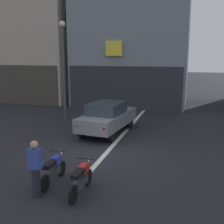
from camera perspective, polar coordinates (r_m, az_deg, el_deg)
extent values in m
plane|color=#232328|center=(11.22, -1.73, -9.09)|extent=(120.00, 120.00, 0.00)
cube|color=silver|center=(16.78, 4.55, -2.07)|extent=(0.20, 18.00, 0.01)
cube|color=#B2A893|center=(27.76, -17.30, 14.72)|extent=(10.25, 7.35, 11.41)
cube|color=#3E3A33|center=(24.78, -21.44, 5.35)|extent=(9.84, 0.10, 3.20)
cube|color=gray|center=(23.87, 4.58, 16.88)|extent=(8.90, 7.01, 12.33)
cube|color=#292C30|center=(20.44, 2.35, 4.97)|extent=(8.54, 0.10, 3.20)
cube|color=yellow|center=(20.42, 0.41, 13.05)|extent=(1.23, 0.16, 1.07)
cylinder|color=black|center=(15.75, -1.59, -1.76)|extent=(0.25, 0.66, 0.64)
cylinder|color=black|center=(15.20, 3.75, -2.28)|extent=(0.25, 0.66, 0.64)
cylinder|color=black|center=(13.50, -6.13, -4.11)|extent=(0.25, 0.66, 0.64)
cylinder|color=black|center=(12.85, -0.03, -4.86)|extent=(0.25, 0.66, 0.64)
cube|color=slate|center=(14.19, -0.89, -1.47)|extent=(2.21, 4.27, 0.66)
cube|color=#2D3842|center=(13.93, -1.15, 0.84)|extent=(1.76, 2.13, 0.56)
cube|color=red|center=(12.74, -7.44, -2.87)|extent=(0.15, 0.08, 0.12)
cube|color=red|center=(12.11, -1.65, -3.53)|extent=(0.15, 0.08, 0.12)
cylinder|color=#47474C|center=(17.15, -9.93, 7.56)|extent=(0.14, 0.14, 5.60)
sphere|color=beige|center=(17.21, -10.29, 17.50)|extent=(0.36, 0.36, 0.36)
cylinder|color=black|center=(9.54, -10.42, -11.44)|extent=(0.08, 0.52, 0.52)
cylinder|color=black|center=(8.61, -13.75, -14.24)|extent=(0.08, 0.52, 0.52)
cube|color=#38383D|center=(8.98, -12.17, -12.26)|extent=(0.22, 0.74, 0.22)
cube|color=black|center=(8.72, -12.74, -10.54)|extent=(0.23, 0.61, 0.12)
cube|color=#233DB7|center=(9.07, -11.52, -9.74)|extent=(0.23, 0.37, 0.24)
cylinder|color=#4C4C51|center=(9.27, -10.90, -9.67)|extent=(0.08, 0.24, 0.70)
cylinder|color=black|center=(9.09, -11.20, -7.95)|extent=(0.55, 0.05, 0.04)
sphere|color=silver|center=(9.32, -10.60, -8.44)|extent=(0.12, 0.12, 0.12)
cylinder|color=black|center=(8.81, -4.97, -13.31)|extent=(0.07, 0.52, 0.52)
cylinder|color=black|center=(7.86, -8.07, -16.64)|extent=(0.07, 0.52, 0.52)
cube|color=#38383D|center=(8.24, -6.57, -14.35)|extent=(0.20, 0.74, 0.22)
cube|color=black|center=(7.96, -7.07, -12.55)|extent=(0.22, 0.60, 0.12)
cube|color=red|center=(8.31, -5.94, -11.57)|extent=(0.22, 0.36, 0.24)
cylinder|color=#4C4C51|center=(8.53, -5.38, -11.44)|extent=(0.07, 0.24, 0.70)
cylinder|color=black|center=(8.34, -5.62, -9.61)|extent=(0.55, 0.04, 0.04)
sphere|color=silver|center=(8.57, -5.09, -10.10)|extent=(0.12, 0.12, 0.12)
cylinder|color=#23232D|center=(8.33, -15.40, -13.93)|extent=(0.24, 0.24, 0.86)
cube|color=#334CA5|center=(8.06, -15.68, -9.29)|extent=(0.37, 0.24, 0.58)
sphere|color=tan|center=(7.92, -15.84, -6.52)|extent=(0.22, 0.22, 0.22)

